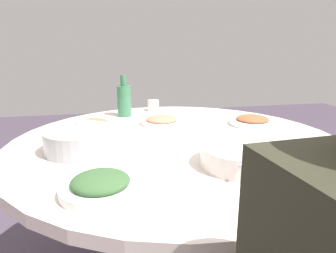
{
  "coord_description": "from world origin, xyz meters",
  "views": [
    {
      "loc": [
        -0.29,
        -1.18,
        1.14
      ],
      "look_at": [
        -0.06,
        -0.1,
        0.83
      ],
      "focal_mm": 32.03,
      "sensor_mm": 36.0,
      "label": 1
    }
  ],
  "objects_px": {
    "dish_shrimp": "(162,121)",
    "tea_cup_near": "(289,198)",
    "dish_greens": "(101,185)",
    "dish_tofu_braise": "(92,124)",
    "green_bottle": "(124,100)",
    "dish_stirfry": "(252,121)",
    "round_dining_table": "(177,157)",
    "soup_bowl": "(243,156)",
    "rice_bowl": "(82,140)",
    "tea_cup_far": "(153,105)"
  },
  "relations": [
    {
      "from": "soup_bowl",
      "to": "tea_cup_far",
      "type": "distance_m",
      "value": 0.92
    },
    {
      "from": "dish_stirfry",
      "to": "green_bottle",
      "type": "xyz_separation_m",
      "value": [
        -0.61,
        0.32,
        0.07
      ]
    },
    {
      "from": "tea_cup_far",
      "to": "tea_cup_near",
      "type": "bearing_deg",
      "value": -83.3
    },
    {
      "from": "dish_greens",
      "to": "dish_shrimp",
      "type": "bearing_deg",
      "value": 66.56
    },
    {
      "from": "round_dining_table",
      "to": "soup_bowl",
      "type": "xyz_separation_m",
      "value": [
        0.15,
        -0.32,
        0.11
      ]
    },
    {
      "from": "rice_bowl",
      "to": "green_bottle",
      "type": "distance_m",
      "value": 0.58
    },
    {
      "from": "rice_bowl",
      "to": "dish_tofu_braise",
      "type": "distance_m",
      "value": 0.32
    },
    {
      "from": "soup_bowl",
      "to": "dish_shrimp",
      "type": "bearing_deg",
      "value": 105.27
    },
    {
      "from": "round_dining_table",
      "to": "soup_bowl",
      "type": "distance_m",
      "value": 0.37
    },
    {
      "from": "round_dining_table",
      "to": "dish_tofu_braise",
      "type": "height_order",
      "value": "dish_tofu_braise"
    },
    {
      "from": "dish_greens",
      "to": "tea_cup_near",
      "type": "bearing_deg",
      "value": -22.14
    },
    {
      "from": "round_dining_table",
      "to": "soup_bowl",
      "type": "relative_size",
      "value": 4.9
    },
    {
      "from": "rice_bowl",
      "to": "dish_stirfry",
      "type": "distance_m",
      "value": 0.84
    },
    {
      "from": "rice_bowl",
      "to": "dish_shrimp",
      "type": "relative_size",
      "value": 1.26
    },
    {
      "from": "round_dining_table",
      "to": "tea_cup_near",
      "type": "bearing_deg",
      "value": -77.65
    },
    {
      "from": "round_dining_table",
      "to": "dish_shrimp",
      "type": "distance_m",
      "value": 0.28
    },
    {
      "from": "soup_bowl",
      "to": "dish_greens",
      "type": "relative_size",
      "value": 1.28
    },
    {
      "from": "round_dining_table",
      "to": "green_bottle",
      "type": "distance_m",
      "value": 0.54
    },
    {
      "from": "tea_cup_near",
      "to": "rice_bowl",
      "type": "bearing_deg",
      "value": 133.9
    },
    {
      "from": "dish_stirfry",
      "to": "dish_shrimp",
      "type": "height_order",
      "value": "dish_stirfry"
    },
    {
      "from": "dish_greens",
      "to": "dish_tofu_braise",
      "type": "bearing_deg",
      "value": 93.73
    },
    {
      "from": "round_dining_table",
      "to": "dish_greens",
      "type": "height_order",
      "value": "dish_greens"
    },
    {
      "from": "soup_bowl",
      "to": "tea_cup_far",
      "type": "height_order",
      "value": "soup_bowl"
    },
    {
      "from": "green_bottle",
      "to": "tea_cup_near",
      "type": "xyz_separation_m",
      "value": [
        0.32,
        -1.08,
        -0.06
      ]
    },
    {
      "from": "dish_shrimp",
      "to": "tea_cup_near",
      "type": "xyz_separation_m",
      "value": [
        0.15,
        -0.87,
        0.01
      ]
    },
    {
      "from": "round_dining_table",
      "to": "dish_shrimp",
      "type": "relative_size",
      "value": 6.44
    },
    {
      "from": "rice_bowl",
      "to": "dish_greens",
      "type": "distance_m",
      "value": 0.36
    },
    {
      "from": "rice_bowl",
      "to": "green_bottle",
      "type": "height_order",
      "value": "green_bottle"
    },
    {
      "from": "dish_stirfry",
      "to": "dish_tofu_braise",
      "type": "distance_m",
      "value": 0.79
    },
    {
      "from": "rice_bowl",
      "to": "soup_bowl",
      "type": "bearing_deg",
      "value": -25.69
    },
    {
      "from": "rice_bowl",
      "to": "dish_shrimp",
      "type": "xyz_separation_m",
      "value": [
        0.37,
        0.33,
        -0.03
      ]
    },
    {
      "from": "dish_shrimp",
      "to": "soup_bowl",
      "type": "bearing_deg",
      "value": -74.73
    },
    {
      "from": "dish_stirfry",
      "to": "dish_tofu_braise",
      "type": "xyz_separation_m",
      "value": [
        -0.78,
        0.1,
        -0.0
      ]
    },
    {
      "from": "soup_bowl",
      "to": "dish_greens",
      "type": "height_order",
      "value": "soup_bowl"
    },
    {
      "from": "soup_bowl",
      "to": "tea_cup_far",
      "type": "bearing_deg",
      "value": 99.66
    },
    {
      "from": "round_dining_table",
      "to": "dish_tofu_braise",
      "type": "xyz_separation_m",
      "value": [
        -0.36,
        0.26,
        0.1
      ]
    },
    {
      "from": "dish_stirfry",
      "to": "round_dining_table",
      "type": "bearing_deg",
      "value": -159.66
    },
    {
      "from": "dish_greens",
      "to": "dish_tofu_braise",
      "type": "xyz_separation_m",
      "value": [
        -0.04,
        0.68,
        -0.0
      ]
    },
    {
      "from": "dish_shrimp",
      "to": "dish_tofu_braise",
      "type": "xyz_separation_m",
      "value": [
        -0.34,
        -0.01,
        0.0
      ]
    },
    {
      "from": "dish_shrimp",
      "to": "dish_tofu_braise",
      "type": "bearing_deg",
      "value": -178.12
    },
    {
      "from": "dish_tofu_braise",
      "to": "dish_stirfry",
      "type": "bearing_deg",
      "value": -7.22
    },
    {
      "from": "dish_shrimp",
      "to": "tea_cup_near",
      "type": "relative_size",
      "value": 3.48
    },
    {
      "from": "green_bottle",
      "to": "tea_cup_far",
      "type": "relative_size",
      "value": 3.35
    },
    {
      "from": "dish_greens",
      "to": "tea_cup_near",
      "type": "relative_size",
      "value": 3.57
    },
    {
      "from": "soup_bowl",
      "to": "dish_tofu_braise",
      "type": "xyz_separation_m",
      "value": [
        -0.5,
        0.58,
        -0.01
      ]
    },
    {
      "from": "round_dining_table",
      "to": "dish_tofu_braise",
      "type": "distance_m",
      "value": 0.45
    },
    {
      "from": "dish_greens",
      "to": "tea_cup_far",
      "type": "relative_size",
      "value": 3.25
    },
    {
      "from": "dish_greens",
      "to": "rice_bowl",
      "type": "bearing_deg",
      "value": 101.35
    },
    {
      "from": "dish_stirfry",
      "to": "dish_shrimp",
      "type": "bearing_deg",
      "value": 165.93
    },
    {
      "from": "green_bottle",
      "to": "tea_cup_near",
      "type": "height_order",
      "value": "green_bottle"
    }
  ]
}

